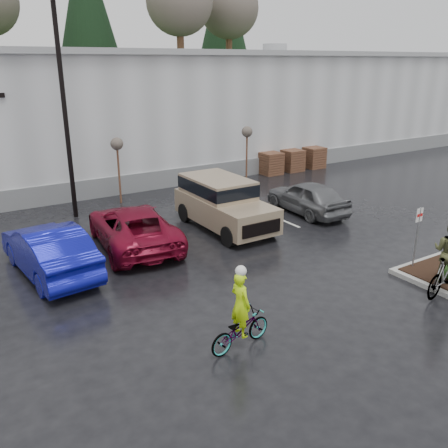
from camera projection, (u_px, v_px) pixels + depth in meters
ground at (333, 303)px, 13.67m from camera, size 120.00×120.00×0.00m
warehouse at (89, 110)px, 30.05m from camera, size 60.50×15.50×7.20m
wooded_ridge at (21, 98)px, 48.65m from camera, size 80.00×25.00×6.00m
lamppost at (62, 85)px, 19.39m from camera, size 0.50×1.00×9.22m
sapling_mid at (117, 147)px, 22.41m from camera, size 0.60×0.60×3.20m
sapling_east at (247, 135)px, 26.20m from camera, size 0.60×0.60×3.20m
pallet_stack_a at (271, 163)px, 28.93m from camera, size 1.20×1.20×1.35m
pallet_stack_b at (292, 160)px, 29.79m from camera, size 1.20×1.20×1.35m
pallet_stack_c at (314, 157)px, 30.70m from camera, size 1.20×1.20×1.35m
fire_lane_sign at (417, 231)px, 15.29m from camera, size 0.30×0.05×2.20m
car_blue at (49, 250)px, 15.30m from camera, size 2.24×5.16×1.65m
car_red at (133, 227)px, 17.63m from camera, size 3.21×5.80×1.54m
suv_tan at (225, 205)px, 19.40m from camera, size 2.20×5.10×2.06m
car_grey at (307, 197)px, 21.53m from camera, size 1.95×4.47×1.50m
cyclist_hivis at (240, 322)px, 11.36m from camera, size 1.84×0.85×2.16m
cyclist_olive at (447, 265)px, 13.93m from camera, size 2.07×1.03×2.61m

